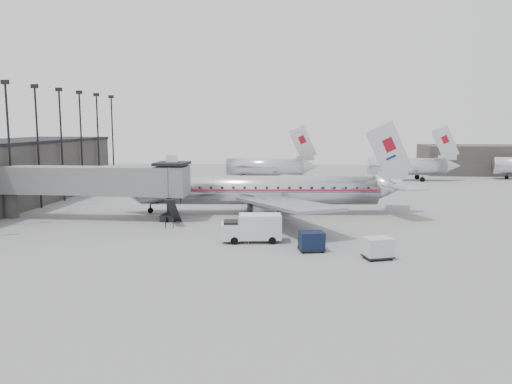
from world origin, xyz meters
The scene contains 12 objects.
ground centered at (0.00, 0.00, 0.00)m, with size 160.00×160.00×0.00m, color slate.
hangar centered at (45.00, 60.00, 3.00)m, with size 30.00×12.00×6.00m, color #353330.
apron_line centered at (3.00, 6.00, 0.01)m, with size 0.15×60.00×0.01m, color gold.
jet_bridge centered at (-16.66, 3.67, 4.18)m, with size 21.00×6.20×7.10m.
floodlight_masts centered at (-27.50, 13.00, 8.36)m, with size 0.90×42.25×15.25m.
distant_aircraft_near centered at (-1.79, 42.00, 2.73)m, with size 16.39×3.20×10.26m.
distant_aircraft_mid centered at (24.21, 46.00, 2.73)m, with size 16.39×3.20×10.26m.
airliner centered at (0.68, 9.06, 2.74)m, with size 34.43×31.78×10.89m.
service_van centered at (0.77, -5.37, 1.31)m, with size 5.51×2.70×2.49m.
baggage_cart_navy centered at (6.00, -8.15, 0.87)m, with size 2.40×2.03×1.64m.
baggage_cart_white centered at (11.13, -10.00, 0.90)m, with size 2.57×2.26×1.69m.
ramp_worker centered at (0.35, -6.00, 0.87)m, with size 0.63×0.42×1.74m, color yellow.
Camera 1 is at (5.47, -48.64, 10.48)m, focal length 35.00 mm.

